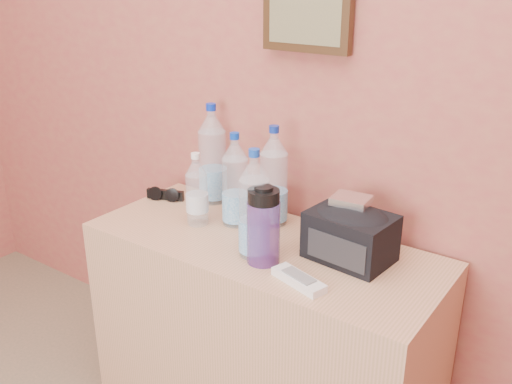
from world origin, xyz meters
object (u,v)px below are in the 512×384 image
pet_large_a (235,185)px  nalgene_bottle (263,225)px  pet_large_d (254,210)px  ac_remote (299,280)px  sunglasses (165,195)px  toiletry_bag (351,234)px  pet_small (197,193)px  dresser (261,337)px  pet_large_b (212,159)px  foil_packet (351,200)px  pet_large_c (274,181)px

pet_large_a → nalgene_bottle: 0.28m
pet_large_d → pet_large_a: bearing=141.2°
nalgene_bottle → ac_remote: size_ratio=1.39×
pet_large_a → pet_large_d: (0.18, -0.15, 0.01)m
nalgene_bottle → sunglasses: size_ratio=1.66×
pet_large_a → toiletry_bag: (0.42, -0.00, -0.06)m
pet_small → ac_remote: 0.51m
dresser → sunglasses: bearing=170.3°
pet_large_b → sunglasses: 0.23m
sunglasses → toiletry_bag: 0.77m
dresser → pet_large_d: 0.51m
ac_remote → toiletry_bag: bearing=94.0°
pet_large_d → sunglasses: bearing=162.6°
pet_large_d → toiletry_bag: 0.29m
nalgene_bottle → toiletry_bag: size_ratio=0.99×
pet_large_a → toiletry_bag: size_ratio=1.32×
pet_large_a → pet_small: bearing=-144.4°
pet_large_d → nalgene_bottle: 0.06m
pet_large_b → pet_large_d: 0.45m
pet_large_b → foil_packet: (0.60, -0.09, 0.01)m
nalgene_bottle → toiletry_bag: (0.20, 0.16, -0.03)m
pet_large_b → sunglasses: size_ratio=2.56×
pet_large_b → sunglasses: bearing=-148.3°
pet_small → foil_packet: (0.51, 0.10, 0.06)m
ac_remote → foil_packet: foil_packet is taller
pet_large_c → pet_small: bearing=-143.3°
pet_large_d → toiletry_bag: (0.24, 0.14, -0.07)m
pet_small → pet_large_d: bearing=-14.1°
foil_packet → pet_large_d: bearing=-143.3°
dresser → foil_packet: foil_packet is taller
pet_large_b → toiletry_bag: 0.63m
pet_small → dresser: bearing=1.7°
dresser → foil_packet: size_ratio=10.76×
pet_large_d → pet_small: pet_large_d is taller
ac_remote → nalgene_bottle: bearing=178.4°
dresser → pet_small: size_ratio=4.61×
toiletry_bag → pet_large_b: bearing=174.5°
dresser → pet_large_b: bearing=152.3°
dresser → pet_small: bearing=-178.3°
dresser → sunglasses: size_ratio=8.06×
pet_large_b → pet_small: bearing=-65.4°
sunglasses → foil_packet: size_ratio=1.33×
dresser → nalgene_bottle: bearing=-53.3°
pet_large_a → ac_remote: 0.45m
toiletry_bag → ac_remote: bearing=-96.9°
ac_remote → pet_large_b: bearing=166.2°
sunglasses → toiletry_bag: bearing=-22.7°
nalgene_bottle → foil_packet: 0.27m
dresser → pet_large_c: bearing=110.5°
pet_large_c → ac_remote: size_ratio=1.98×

